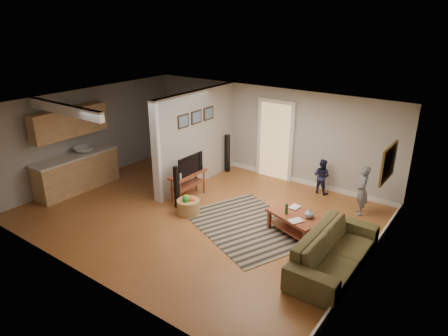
{
  "coord_description": "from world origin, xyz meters",
  "views": [
    {
      "loc": [
        5.28,
        -6.33,
        4.32
      ],
      "look_at": [
        0.42,
        0.38,
        1.1
      ],
      "focal_mm": 32.0,
      "sensor_mm": 36.0,
      "label": 1
    }
  ],
  "objects_px": {
    "sofa": "(333,267)",
    "child": "(359,214)",
    "tv_console": "(188,176)",
    "toddler": "(320,193)",
    "speaker_left": "(177,187)",
    "toy_basket": "(188,206)",
    "coffee_table": "(297,219)",
    "speaker_right": "(227,153)"
  },
  "relations": [
    {
      "from": "sofa",
      "to": "child",
      "type": "xyz_separation_m",
      "value": [
        -0.3,
        2.36,
        0.0
      ]
    },
    {
      "from": "child",
      "to": "sofa",
      "type": "bearing_deg",
      "value": -12.7
    },
    {
      "from": "tv_console",
      "to": "toddler",
      "type": "relative_size",
      "value": 1.15
    },
    {
      "from": "speaker_left",
      "to": "child",
      "type": "bearing_deg",
      "value": 38.29
    },
    {
      "from": "sofa",
      "to": "speaker_left",
      "type": "bearing_deg",
      "value": 87.49
    },
    {
      "from": "speaker_left",
      "to": "toy_basket",
      "type": "xyz_separation_m",
      "value": [
        0.42,
        -0.1,
        -0.33
      ]
    },
    {
      "from": "sofa",
      "to": "coffee_table",
      "type": "relative_size",
      "value": 1.79
    },
    {
      "from": "toddler",
      "to": "coffee_table",
      "type": "bearing_deg",
      "value": 106.79
    },
    {
      "from": "speaker_left",
      "to": "toddler",
      "type": "xyz_separation_m",
      "value": [
        2.42,
        2.77,
        -0.52
      ]
    },
    {
      "from": "tv_console",
      "to": "speaker_right",
      "type": "distance_m",
      "value": 2.05
    },
    {
      "from": "sofa",
      "to": "speaker_right",
      "type": "distance_m",
      "value": 5.12
    },
    {
      "from": "toy_basket",
      "to": "speaker_right",
      "type": "bearing_deg",
      "value": 106.75
    },
    {
      "from": "toy_basket",
      "to": "speaker_left",
      "type": "bearing_deg",
      "value": 167.26
    },
    {
      "from": "tv_console",
      "to": "child",
      "type": "distance_m",
      "value": 4.13
    },
    {
      "from": "coffee_table",
      "to": "speaker_right",
      "type": "relative_size",
      "value": 1.18
    },
    {
      "from": "speaker_right",
      "to": "child",
      "type": "xyz_separation_m",
      "value": [
        4.0,
        -0.37,
        -0.56
      ]
    },
    {
      "from": "speaker_left",
      "to": "speaker_right",
      "type": "distance_m",
      "value": 2.6
    },
    {
      "from": "child",
      "to": "toddler",
      "type": "height_order",
      "value": "child"
    },
    {
      "from": "sofa",
      "to": "toddler",
      "type": "height_order",
      "value": "toddler"
    },
    {
      "from": "speaker_right",
      "to": "child",
      "type": "bearing_deg",
      "value": 10.06
    },
    {
      "from": "coffee_table",
      "to": "speaker_right",
      "type": "bearing_deg",
      "value": 147.5
    },
    {
      "from": "tv_console",
      "to": "speaker_right",
      "type": "bearing_deg",
      "value": 97.87
    },
    {
      "from": "coffee_table",
      "to": "toy_basket",
      "type": "height_order",
      "value": "coffee_table"
    },
    {
      "from": "sofa",
      "to": "tv_console",
      "type": "height_order",
      "value": "tv_console"
    },
    {
      "from": "tv_console",
      "to": "speaker_right",
      "type": "xyz_separation_m",
      "value": [
        -0.26,
        2.03,
        -0.04
      ]
    },
    {
      "from": "speaker_right",
      "to": "toddler",
      "type": "bearing_deg",
      "value": 19.22
    },
    {
      "from": "sofa",
      "to": "tv_console",
      "type": "relative_size",
      "value": 2.24
    },
    {
      "from": "coffee_table",
      "to": "tv_console",
      "type": "bearing_deg",
      "value": 179.5
    },
    {
      "from": "tv_console",
      "to": "speaker_left",
      "type": "xyz_separation_m",
      "value": [
        0.12,
        -0.55,
        -0.08
      ]
    },
    {
      "from": "speaker_right",
      "to": "toddler",
      "type": "relative_size",
      "value": 1.22
    },
    {
      "from": "sofa",
      "to": "child",
      "type": "distance_m",
      "value": 2.37
    },
    {
      "from": "coffee_table",
      "to": "speaker_left",
      "type": "xyz_separation_m",
      "value": [
        -2.84,
        -0.52,
        0.17
      ]
    },
    {
      "from": "toy_basket",
      "to": "tv_console",
      "type": "bearing_deg",
      "value": 130.14
    },
    {
      "from": "sofa",
      "to": "toddler",
      "type": "xyz_separation_m",
      "value": [
        -1.5,
        2.91,
        0.0
      ]
    },
    {
      "from": "toy_basket",
      "to": "toddler",
      "type": "relative_size",
      "value": 0.57
    },
    {
      "from": "sofa",
      "to": "toy_basket",
      "type": "xyz_separation_m",
      "value": [
        -3.5,
        0.05,
        0.19
      ]
    },
    {
      "from": "sofa",
      "to": "toy_basket",
      "type": "distance_m",
      "value": 3.5
    },
    {
      "from": "coffee_table",
      "to": "tv_console",
      "type": "xyz_separation_m",
      "value": [
        -2.96,
        0.03,
        0.24
      ]
    },
    {
      "from": "child",
      "to": "toddler",
      "type": "relative_size",
      "value": 1.27
    },
    {
      "from": "speaker_right",
      "to": "toy_basket",
      "type": "height_order",
      "value": "speaker_right"
    },
    {
      "from": "sofa",
      "to": "child",
      "type": "height_order",
      "value": "child"
    },
    {
      "from": "speaker_left",
      "to": "child",
      "type": "xyz_separation_m",
      "value": [
        3.62,
        2.21,
        -0.52
      ]
    }
  ]
}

